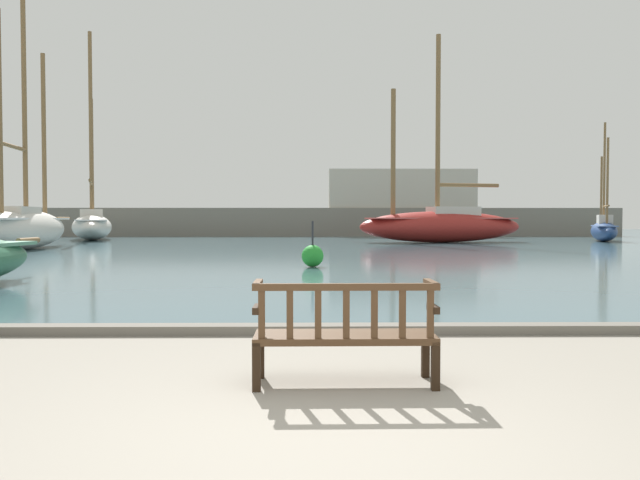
% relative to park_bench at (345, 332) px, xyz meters
% --- Properties ---
extents(ground_plane, '(160.00, 160.00, 0.00)m').
position_rel_park_bench_xyz_m(ground_plane, '(-0.22, -1.38, -0.47)').
color(ground_plane, gray).
extents(harbor_water, '(100.00, 80.00, 0.08)m').
position_rel_park_bench_xyz_m(harbor_water, '(-0.22, 42.62, -0.43)').
color(harbor_water, '#476670').
rests_on(harbor_water, ground).
extents(quay_edge_kerb, '(40.00, 0.30, 0.12)m').
position_rel_park_bench_xyz_m(quay_edge_kerb, '(-0.22, 2.47, -0.41)').
color(quay_edge_kerb, slate).
rests_on(quay_edge_kerb, ground).
extents(park_bench, '(1.60, 0.53, 0.92)m').
position_rel_park_bench_xyz_m(park_bench, '(0.00, 0.00, 0.00)').
color(park_bench, black).
rests_on(park_bench, ground).
extents(sailboat_distant_harbor, '(3.56, 7.41, 7.56)m').
position_rel_park_bench_xyz_m(sailboat_distant_harbor, '(18.29, 33.96, 0.39)').
color(sailboat_distant_harbor, navy).
rests_on(sailboat_distant_harbor, harbor_water).
extents(sailboat_far_port, '(2.99, 11.75, 13.39)m').
position_rel_park_bench_xyz_m(sailboat_far_port, '(-13.63, 23.54, 0.76)').
color(sailboat_far_port, silver).
rests_on(sailboat_far_port, harbor_water).
extents(sailboat_centre_channel, '(10.64, 4.92, 12.43)m').
position_rel_park_bench_xyz_m(sailboat_centre_channel, '(7.53, 32.07, 0.75)').
color(sailboat_centre_channel, maroon).
rests_on(sailboat_centre_channel, harbor_water).
extents(sailboat_outer_starboard, '(5.67, 11.79, 14.22)m').
position_rel_park_bench_xyz_m(sailboat_outer_starboard, '(-15.41, 37.48, 0.71)').
color(sailboat_outer_starboard, silver).
rests_on(sailboat_outer_starboard, harbor_water).
extents(channel_buoy, '(0.64, 0.64, 1.34)m').
position_rel_park_bench_xyz_m(channel_buoy, '(-0.28, 12.67, -0.06)').
color(channel_buoy, green).
rests_on(channel_buoy, harbor_water).
extents(far_breakwater, '(50.27, 2.40, 5.58)m').
position_rel_park_bench_xyz_m(far_breakwater, '(1.31, 46.00, 1.31)').
color(far_breakwater, slate).
rests_on(far_breakwater, ground).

